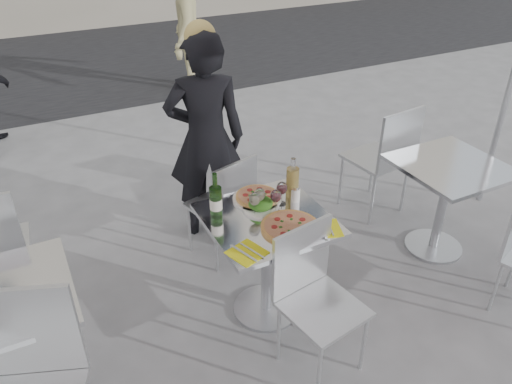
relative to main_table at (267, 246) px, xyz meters
name	(u,v)px	position (x,y,z in m)	size (l,w,h in m)	color
ground	(266,309)	(0.00, 0.00, -0.54)	(80.00, 80.00, 0.00)	slate
street_asphalt	(84,59)	(0.00, 6.50, -0.54)	(24.00, 5.00, 0.00)	black
main_table	(267,246)	(0.00, 0.00, 0.00)	(0.72, 0.72, 0.75)	#B7BABF
side_table_left	(5,328)	(-1.50, 0.00, 0.00)	(0.72, 0.72, 0.75)	#B7BABF
side_table_right	(446,189)	(1.50, 0.00, 0.00)	(0.72, 0.72, 0.75)	#B7BABF
chair_far	(226,201)	(0.00, 0.63, -0.03)	(0.48, 0.49, 0.86)	silver
chair_near	(313,289)	(0.05, -0.45, -0.01)	(0.47, 0.48, 0.89)	silver
side_chair_lnear	(26,381)	(-1.43, -0.45, 0.07)	(0.60, 0.61, 1.03)	silver
side_chair_rfar	(386,153)	(1.43, 0.60, 0.05)	(0.50, 0.51, 0.99)	silver
woman_diner	(206,139)	(0.03, 1.04, 0.28)	(0.60, 0.39, 1.65)	black
pedestrian_b	(181,22)	(1.03, 4.39, 0.37)	(1.17, 0.67, 1.81)	tan
pizza_near	(290,227)	(0.07, -0.15, 0.22)	(0.34, 0.34, 0.02)	tan
pizza_far	(257,197)	(0.04, 0.21, 0.23)	(0.31, 0.31, 0.03)	white
salad_plate	(261,205)	(0.01, 0.10, 0.25)	(0.22, 0.22, 0.09)	white
wine_bottle	(216,200)	(-0.27, 0.15, 0.32)	(0.07, 0.08, 0.29)	#2C5921
carafe	(292,183)	(0.24, 0.12, 0.33)	(0.08, 0.08, 0.29)	tan
sugar_shaker	(295,193)	(0.24, 0.09, 0.26)	(0.06, 0.06, 0.11)	white
wineglass_white_a	(255,200)	(-0.05, 0.06, 0.32)	(0.07, 0.07, 0.16)	white
wineglass_white_b	(260,195)	(0.00, 0.09, 0.32)	(0.07, 0.07, 0.16)	white
wineglass_red_a	(276,197)	(0.07, 0.03, 0.32)	(0.07, 0.07, 0.16)	white
wineglass_red_b	(282,189)	(0.15, 0.10, 0.32)	(0.07, 0.07, 0.16)	white
napkin_left	(247,252)	(-0.26, -0.25, 0.21)	(0.23, 0.23, 0.01)	yellow
napkin_right	(325,228)	(0.25, -0.25, 0.21)	(0.23, 0.23, 0.01)	yellow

